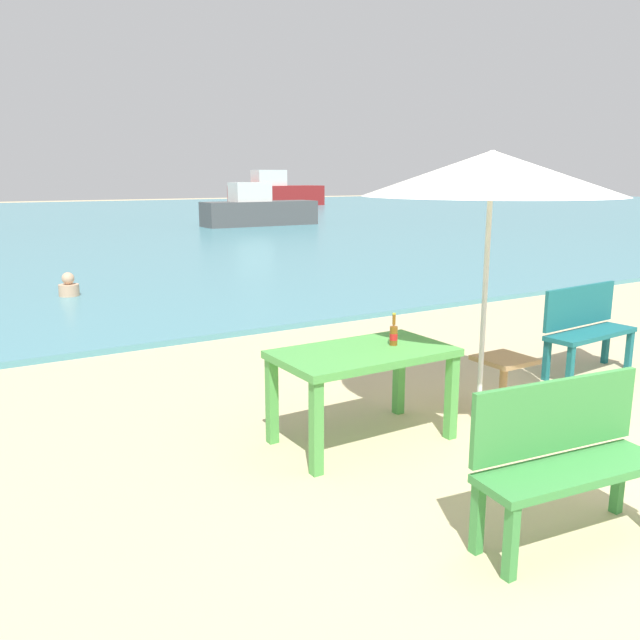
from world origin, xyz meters
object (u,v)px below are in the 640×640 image
object	(u,v)px
beer_bottle_amber	(394,334)
patio_umbrella	(491,174)
side_table_wood	(503,378)
picnic_table_green	(363,363)
bench_green_left	(565,452)
swimmer_person	(69,287)
boat_tanker	(276,193)
boat_cargo_ship	(258,210)
bench_teal_center	(586,324)

from	to	relation	value
beer_bottle_amber	patio_umbrella	size ratio (longest dim) A/B	0.12
patio_umbrella	side_table_wood	world-z (taller)	patio_umbrella
beer_bottle_amber	patio_umbrella	xyz separation A→B (m)	(0.80, -0.20, 1.26)
picnic_table_green	patio_umbrella	distance (m)	1.84
bench_green_left	swimmer_person	distance (m)	9.53
side_table_wood	boat_tanker	xyz separation A→B (m)	(17.69, 37.92, 0.62)
beer_bottle_amber	boat_tanker	bearing A→B (deg)	63.53
side_table_wood	beer_bottle_amber	bearing A→B (deg)	170.29
side_table_wood	boat_cargo_ship	world-z (taller)	boat_cargo_ship
beer_bottle_amber	boat_cargo_ship	xyz separation A→B (m)	(9.14, 20.97, -0.13)
patio_umbrella	picnic_table_green	bearing A→B (deg)	169.20
picnic_table_green	bench_green_left	size ratio (longest dim) A/B	1.13
picnic_table_green	swimmer_person	size ratio (longest dim) A/B	3.41
patio_umbrella	boat_tanker	xyz separation A→B (m)	(17.99, 37.93, -1.14)
beer_bottle_amber	side_table_wood	distance (m)	1.22
bench_teal_center	boat_cargo_ship	distance (m)	21.63
boat_cargo_ship	bench_teal_center	bearing A→B (deg)	-106.95
swimmer_person	boat_tanker	world-z (taller)	boat_tanker
bench_teal_center	bench_green_left	distance (m)	3.62
side_table_wood	swimmer_person	bearing A→B (deg)	105.42
swimmer_person	picnic_table_green	bearing A→B (deg)	-84.19
beer_bottle_amber	bench_teal_center	distance (m)	2.86
side_table_wood	bench_green_left	size ratio (longest dim) A/B	0.44
bench_teal_center	boat_cargo_ship	size ratio (longest dim) A/B	0.25
swimmer_person	boat_tanker	xyz separation A→B (m)	(19.86, 30.05, 0.73)
beer_bottle_amber	patio_umbrella	world-z (taller)	patio_umbrella
swimmer_person	boat_cargo_ship	xyz separation A→B (m)	(10.21, 13.29, 0.49)
boat_tanker	bench_green_left	bearing A→B (deg)	-115.59
picnic_table_green	bench_green_left	xyz separation A→B (m)	(0.15, -1.80, -0.11)
patio_umbrella	swimmer_person	bearing A→B (deg)	103.36
patio_umbrella	boat_cargo_ship	size ratio (longest dim) A/B	0.47
side_table_wood	patio_umbrella	bearing A→B (deg)	-177.82
bench_teal_center	boat_tanker	distance (m)	40.71
side_table_wood	swimmer_person	xyz separation A→B (m)	(-2.17, 7.87, -0.11)
picnic_table_green	boat_cargo_ship	xyz separation A→B (m)	(9.43, 20.96, 0.07)
bench_teal_center	swimmer_person	distance (m)	8.38
beer_bottle_amber	side_table_wood	bearing A→B (deg)	-9.71
picnic_table_green	side_table_wood	bearing A→B (deg)	-8.05
bench_green_left	swimmer_person	world-z (taller)	bench_green_left
patio_umbrella	bench_green_left	size ratio (longest dim) A/B	1.86
patio_umbrella	swimmer_person	size ratio (longest dim) A/B	5.61
picnic_table_green	bench_teal_center	xyz separation A→B (m)	(3.13, 0.27, -0.11)
bench_green_left	side_table_wood	bearing A→B (deg)	52.46
beer_bottle_amber	bench_teal_center	bearing A→B (deg)	5.59
side_table_wood	boat_cargo_ship	xyz separation A→B (m)	(8.04, 21.15, 0.37)
bench_teal_center	patio_umbrella	bearing A→B (deg)	-166.83
picnic_table_green	boat_tanker	bearing A→B (deg)	63.17
boat_tanker	patio_umbrella	bearing A→B (deg)	-115.38
beer_bottle_amber	bench_green_left	xyz separation A→B (m)	(-0.14, -1.80, -0.31)
picnic_table_green	patio_umbrella	size ratio (longest dim) A/B	0.61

